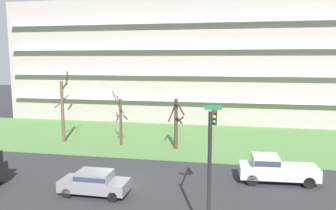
# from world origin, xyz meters

# --- Properties ---
(ground) EXTENTS (160.00, 160.00, 0.00)m
(ground) POSITION_xyz_m (0.00, 0.00, 0.00)
(ground) COLOR #2D2D30
(grass_lawn_strip) EXTENTS (80.00, 16.00, 0.08)m
(grass_lawn_strip) POSITION_xyz_m (0.00, 14.00, 0.04)
(grass_lawn_strip) COLOR #547F42
(grass_lawn_strip) RESTS_ON ground
(apartment_building) EXTENTS (47.81, 12.49, 16.74)m
(apartment_building) POSITION_xyz_m (0.00, 27.77, 8.37)
(apartment_building) COLOR #9E938C
(apartment_building) RESTS_ON ground
(tree_far_left) EXTENTS (2.30, 1.46, 7.55)m
(tree_far_left) POSITION_xyz_m (-9.43, 10.27, 3.57)
(tree_far_left) COLOR brown
(tree_far_left) RESTS_ON ground
(tree_left) EXTENTS (1.48, 1.38, 5.55)m
(tree_left) POSITION_xyz_m (-3.13, 10.08, 2.70)
(tree_left) COLOR #4C3828
(tree_left) RESTS_ON ground
(tree_center) EXTENTS (1.68, 1.67, 5.04)m
(tree_center) POSITION_xyz_m (2.62, 9.77, 2.69)
(tree_center) COLOR #423023
(tree_center) RESTS_ON ground
(sedan_gray_near_left) EXTENTS (4.42, 1.85, 1.57)m
(sedan_gray_near_left) POSITION_xyz_m (-0.78, -2.00, 0.87)
(sedan_gray_near_left) COLOR slate
(sedan_gray_near_left) RESTS_ON ground
(pickup_silver_center_right) EXTENTS (5.51, 2.32, 1.95)m
(pickup_silver_center_right) POSITION_xyz_m (10.91, 2.49, 1.02)
(pickup_silver_center_right) COLOR #B7BABF
(pickup_silver_center_right) RESTS_ON ground
(traffic_signal_mast) EXTENTS (0.90, 4.26, 6.41)m
(traffic_signal_mast) POSITION_xyz_m (6.84, -5.23, 4.32)
(traffic_signal_mast) COLOR black
(traffic_signal_mast) RESTS_ON ground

